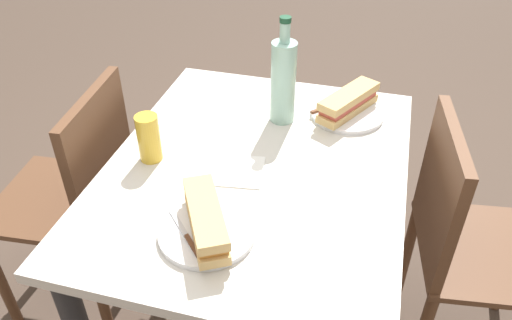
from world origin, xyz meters
TOP-DOWN VIEW (x-y plane):
  - dining_table at (0.00, 0.00)m, footprint 1.01×0.80m
  - chair_far at (0.01, 0.60)m, footprint 0.43×0.43m
  - chair_near at (0.11, -0.60)m, footprint 0.45×0.45m
  - plate_near at (-0.28, 0.04)m, footprint 0.23×0.23m
  - baguette_sandwich_near at (-0.28, 0.04)m, footprint 0.24×0.18m
  - knife_near at (-0.32, 0.08)m, footprint 0.14×0.13m
  - plate_far at (0.33, -0.21)m, footprint 0.23×0.23m
  - baguette_sandwich_far at (0.33, -0.21)m, footprint 0.24×0.17m
  - knife_far at (0.34, -0.15)m, footprint 0.14×0.13m
  - water_bottle at (0.25, -0.02)m, footprint 0.08×0.08m
  - beer_glass at (-0.04, 0.29)m, footprint 0.06×0.06m
  - paper_napkin at (-0.04, 0.04)m, footprint 0.16×0.16m

SIDE VIEW (x-z plane):
  - chair_far at x=0.01m, z-range 0.07..0.94m
  - chair_near at x=0.11m, z-range 0.07..0.94m
  - dining_table at x=0.00m, z-range 0.24..0.98m
  - paper_napkin at x=-0.04m, z-range 0.74..0.74m
  - plate_near at x=-0.28m, z-range 0.74..0.75m
  - plate_far at x=0.33m, z-range 0.74..0.75m
  - knife_near at x=-0.32m, z-range 0.75..0.76m
  - knife_far at x=0.34m, z-range 0.75..0.76m
  - baguette_sandwich_far at x=0.33m, z-range 0.75..0.82m
  - baguette_sandwich_near at x=-0.28m, z-range 0.75..0.82m
  - beer_glass at x=-0.04m, z-range 0.74..0.87m
  - water_bottle at x=0.25m, z-range 0.71..1.04m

